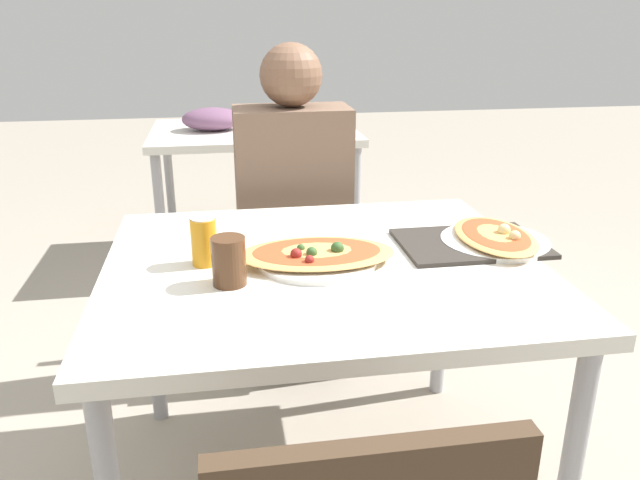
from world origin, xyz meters
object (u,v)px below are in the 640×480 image
chair_far_seated (291,236)px  person_seated (293,188)px  drink_glass (229,261)px  pizza_second (495,238)px  dining_table (323,286)px  soda_can (204,241)px  pizza_main (317,255)px

chair_far_seated → person_seated: bearing=90.0°
chair_far_seated → drink_glass: (-0.25, -0.92, 0.28)m
chair_far_seated → pizza_second: size_ratio=2.59×
dining_table → soda_can: size_ratio=8.91×
chair_far_seated → pizza_second: chair_far_seated is taller
pizza_main → dining_table: bearing=11.6°
person_seated → pizza_second: size_ratio=3.59×
dining_table → pizza_second: 0.50m
dining_table → pizza_main: (-0.02, -0.00, 0.09)m
dining_table → drink_glass: size_ratio=9.52×
soda_can → pizza_second: size_ratio=0.36×
person_seated → soda_can: bearing=65.4°
pizza_main → pizza_second: 0.51m
chair_far_seated → pizza_second: bearing=122.4°
chair_far_seated → soda_can: 0.89m
drink_glass → pizza_second: size_ratio=0.34×
dining_table → chair_far_seated: bearing=89.5°
soda_can → chair_far_seated: bearing=68.6°
dining_table → pizza_main: size_ratio=2.69×
chair_far_seated → pizza_second: 0.94m
chair_far_seated → person_seated: (-0.00, -0.11, 0.23)m
drink_glass → pizza_second: bearing=11.8°
chair_far_seated → person_seated: size_ratio=0.72×
soda_can → pizza_second: soda_can is taller
pizza_main → drink_glass: size_ratio=3.53×
person_seated → pizza_main: 0.71m
dining_table → pizza_second: pizza_second is taller
soda_can → pizza_main: bearing=-6.9°
dining_table → drink_glass: drink_glass is taller
pizza_main → soda_can: bearing=173.1°
soda_can → dining_table: bearing=-5.9°
dining_table → soda_can: 0.33m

